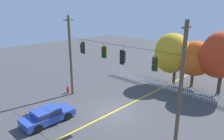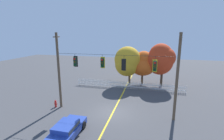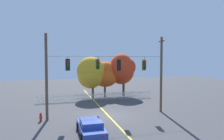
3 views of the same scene
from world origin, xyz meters
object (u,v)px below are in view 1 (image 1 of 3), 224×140
at_px(traffic_signal_northbound_primary, 82,48).
at_px(traffic_signal_northbound_secondary, 104,52).
at_px(autumn_oak_far_east, 221,55).
at_px(fire_hydrant, 68,89).
at_px(traffic_signal_westbound_side, 155,64).
at_px(autumn_maple_near_fence, 172,54).
at_px(autumn_maple_mid, 195,59).
at_px(traffic_signal_southbound_primary, 123,57).
at_px(parked_car, 48,115).

xyz_separation_m(traffic_signal_northbound_primary, traffic_signal_northbound_secondary, (2.90, 0.00, 0.01)).
xyz_separation_m(autumn_oak_far_east, fire_hydrant, (-11.43, -10.74, -3.82)).
bearing_deg(traffic_signal_northbound_primary, fire_hydrant, -175.01).
bearing_deg(traffic_signal_northbound_secondary, traffic_signal_northbound_primary, -180.00).
height_order(traffic_signal_westbound_side, autumn_maple_near_fence, autumn_maple_near_fence).
height_order(autumn_maple_mid, autumn_oak_far_east, autumn_oak_far_east).
distance_m(autumn_maple_near_fence, fire_hydrant, 12.39).
height_order(traffic_signal_southbound_primary, parked_car, traffic_signal_southbound_primary).
relative_size(traffic_signal_northbound_secondary, autumn_maple_near_fence, 0.22).
xyz_separation_m(traffic_signal_northbound_primary, fire_hydrant, (-2.51, -0.22, -4.78)).
xyz_separation_m(traffic_signal_northbound_secondary, traffic_signal_westbound_side, (4.98, 0.00, -0.10)).
bearing_deg(fire_hydrant, traffic_signal_southbound_primary, 1.52).
distance_m(traffic_signal_southbound_primary, parked_car, 7.49).
height_order(traffic_signal_southbound_primary, autumn_maple_near_fence, autumn_maple_near_fence).
height_order(traffic_signal_northbound_primary, traffic_signal_westbound_side, same).
bearing_deg(autumn_maple_near_fence, autumn_oak_far_east, 7.30).
xyz_separation_m(traffic_signal_northbound_primary, autumn_maple_mid, (6.28, 10.73, -1.85)).
bearing_deg(autumn_maple_mid, fire_hydrant, -128.77).
xyz_separation_m(autumn_maple_near_fence, parked_car, (-2.50, -14.64, -3.07)).
height_order(traffic_signal_southbound_primary, fire_hydrant, traffic_signal_southbound_primary).
relative_size(traffic_signal_southbound_primary, autumn_maple_mid, 0.27).
bearing_deg(fire_hydrant, parked_car, -49.49).
distance_m(traffic_signal_northbound_secondary, traffic_signal_westbound_side, 4.98).
relative_size(autumn_maple_near_fence, parked_car, 1.47).
bearing_deg(autumn_maple_near_fence, traffic_signal_westbound_side, -67.96).
distance_m(traffic_signal_northbound_primary, traffic_signal_northbound_secondary, 2.90).
distance_m(traffic_signal_southbound_primary, autumn_maple_near_fence, 10.06).
height_order(parked_car, fire_hydrant, parked_car).
xyz_separation_m(traffic_signal_westbound_side, autumn_maple_mid, (-1.59, 10.73, -1.75)).
bearing_deg(parked_car, traffic_signal_southbound_primary, 52.35).
distance_m(traffic_signal_southbound_primary, autumn_maple_mid, 10.96).
height_order(autumn_maple_mid, fire_hydrant, autumn_maple_mid).
xyz_separation_m(traffic_signal_southbound_primary, autumn_maple_mid, (1.25, 10.75, -1.77)).
relative_size(traffic_signal_northbound_secondary, traffic_signal_southbound_primary, 0.94).
bearing_deg(traffic_signal_westbound_side, traffic_signal_southbound_primary, -179.63).
xyz_separation_m(traffic_signal_southbound_primary, traffic_signal_westbound_side, (2.84, 0.02, -0.02)).
bearing_deg(fire_hydrant, traffic_signal_northbound_primary, 4.99).
bearing_deg(parked_car, autumn_maple_mid, 72.41).
distance_m(parked_car, fire_hydrant, 5.98).
distance_m(traffic_signal_northbound_primary, traffic_signal_westbound_side, 7.88).
bearing_deg(traffic_signal_northbound_secondary, fire_hydrant, -177.68).
height_order(traffic_signal_northbound_primary, autumn_maple_near_fence, autumn_maple_near_fence).
bearing_deg(traffic_signal_southbound_primary, autumn_oak_far_east, 69.74).
bearing_deg(autumn_oak_far_east, traffic_signal_southbound_primary, -110.26).
height_order(traffic_signal_westbound_side, autumn_oak_far_east, autumn_oak_far_east).
relative_size(traffic_signal_northbound_primary, autumn_maple_near_fence, 0.22).
height_order(traffic_signal_northbound_primary, parked_car, traffic_signal_northbound_primary).
distance_m(traffic_signal_northbound_primary, traffic_signal_southbound_primary, 5.03).
bearing_deg(traffic_signal_westbound_side, autumn_maple_near_fence, 112.04).
relative_size(traffic_signal_southbound_primary, traffic_signal_westbound_side, 0.97).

